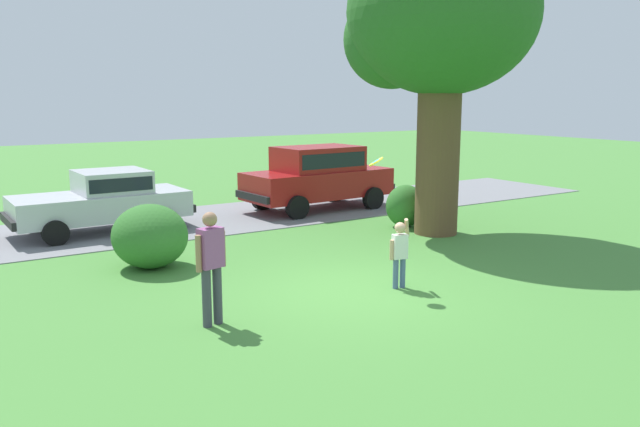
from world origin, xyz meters
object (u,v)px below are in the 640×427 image
oak_tree_large (439,25)px  adult_onlooker (211,262)px  parked_suv (318,174)px  frisbee (376,162)px  child_thrower (400,249)px  parked_sedan (104,199)px

oak_tree_large → adult_onlooker: bearing=-156.4°
parked_suv → frisbee: bearing=-115.5°
frisbee → adult_onlooker: 3.47m
oak_tree_large → parked_suv: oak_tree_large is taller
oak_tree_large → child_thrower: size_ratio=5.68×
child_thrower → adult_onlooker: adult_onlooker is taller
adult_onlooker → frisbee: bearing=3.3°
parked_suv → oak_tree_large: bearing=-81.1°
oak_tree_large → frisbee: (-4.21, -3.06, -2.81)m
adult_onlooker → parked_sedan: bearing=86.7°
child_thrower → adult_onlooker: bearing=179.2°
child_thrower → frisbee: bearing=148.1°
parked_sedan → oak_tree_large: bearing=-33.0°
oak_tree_large → adult_onlooker: oak_tree_large is taller
oak_tree_large → adult_onlooker: size_ratio=4.20×
oak_tree_large → frisbee: oak_tree_large is taller
oak_tree_large → child_thrower: oak_tree_large is taller
oak_tree_large → parked_sedan: bearing=147.0°
oak_tree_large → adult_onlooker: (-7.42, -3.24, -4.11)m
parked_sedan → adult_onlooker: 7.78m
parked_suv → adult_onlooker: size_ratio=2.76×
parked_sedan → parked_suv: (6.29, -0.19, 0.23)m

